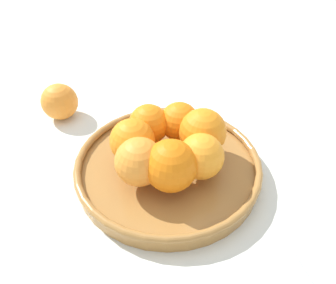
{
  "coord_description": "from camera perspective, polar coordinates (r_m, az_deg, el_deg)",
  "views": [
    {
      "loc": [
        -0.22,
        -0.33,
        0.4
      ],
      "look_at": [
        0.0,
        0.0,
        0.07
      ],
      "focal_mm": 35.0,
      "sensor_mm": 36.0,
      "label": 1
    }
  ],
  "objects": [
    {
      "name": "ground_plane",
      "position": [
        0.56,
        0.0,
        -5.41
      ],
      "size": [
        4.0,
        4.0,
        0.0
      ],
      "primitive_type": "plane",
      "color": "silver"
    },
    {
      "name": "orange_pile",
      "position": [
        0.51,
        0.15,
        -0.26
      ],
      "size": [
        0.2,
        0.18,
        0.08
      ],
      "color": "orange",
      "rests_on": "fruit_bowl"
    },
    {
      "name": "fruit_bowl",
      "position": [
        0.55,
        0.0,
        -4.2
      ],
      "size": [
        0.31,
        0.31,
        0.03
      ],
      "color": "#A57238",
      "rests_on": "ground_plane"
    },
    {
      "name": "stray_orange",
      "position": [
        0.71,
        -18.36,
        6.68
      ],
      "size": [
        0.07,
        0.07,
        0.07
      ],
      "primitive_type": "sphere",
      "color": "orange",
      "rests_on": "ground_plane"
    }
  ]
}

